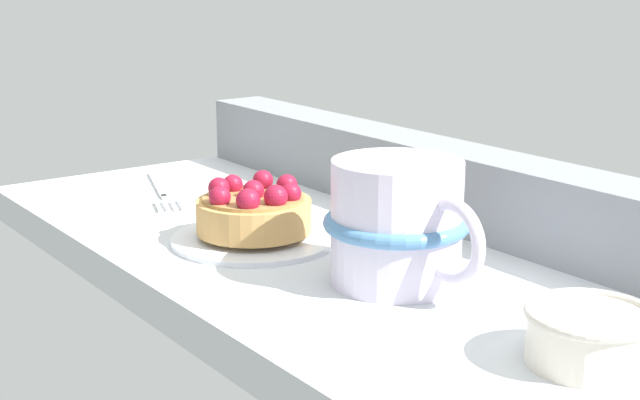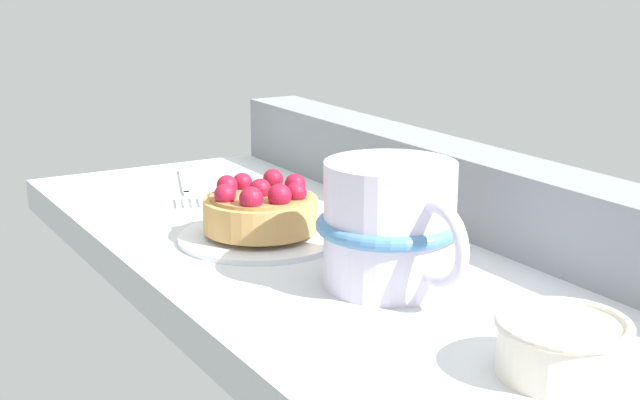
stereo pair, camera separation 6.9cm
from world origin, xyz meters
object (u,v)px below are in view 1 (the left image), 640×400
object	(u,v)px
dessert_plate	(254,237)
coffee_mug	(398,223)
dessert_fork	(161,189)
sugar_bowl	(590,335)
raspberry_tart	(254,210)

from	to	relation	value
dessert_plate	coffee_mug	xyz separation A→B (cm)	(14.74, 2.98, 4.12)
coffee_mug	dessert_fork	distance (cm)	34.99
dessert_plate	sugar_bowl	xyz separation A→B (cm)	(31.87, 2.86, 1.40)
dessert_plate	coffee_mug	bearing A→B (deg)	11.43
raspberry_tart	coffee_mug	distance (cm)	15.11
dessert_fork	sugar_bowl	size ratio (longest dim) A/B	2.06
coffee_mug	dessert_fork	bearing A→B (deg)	-177.32
dessert_plate	coffee_mug	world-z (taller)	coffee_mug
dessert_plate	coffee_mug	size ratio (longest dim) A/B	1.00
coffee_mug	sugar_bowl	distance (cm)	17.34
raspberry_tart	sugar_bowl	size ratio (longest dim) A/B	1.24
dessert_fork	coffee_mug	bearing A→B (deg)	2.68
coffee_mug	sugar_bowl	world-z (taller)	coffee_mug
raspberry_tart	coffee_mug	bearing A→B (deg)	11.49
coffee_mug	sugar_bowl	xyz separation A→B (cm)	(17.12, -0.12, -2.72)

